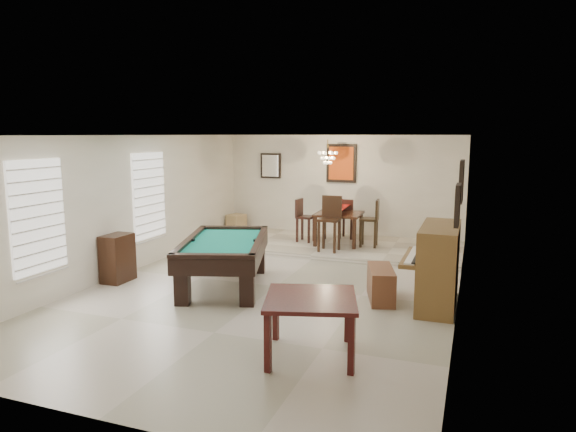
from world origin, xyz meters
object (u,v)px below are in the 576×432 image
Objects in this scene: dining_chair_south at (329,224)px; corner_bench at (236,222)px; pool_table at (225,264)px; piano_bench at (381,284)px; dining_chair_east at (369,223)px; dining_chair_west at (306,220)px; chandelier at (328,153)px; flower_vase at (339,202)px; dining_chair_north at (348,218)px; apothecary_chest at (118,258)px; upright_piano at (429,265)px; dining_table at (339,226)px; square_table at (311,327)px.

dining_chair_south reaches higher than corner_bench.
piano_bench is at bearing -13.23° from pool_table.
dining_chair_west is at bearing -95.38° from dining_chair_east.
flower_vase is at bearing 9.78° from chandelier.
piano_bench is 0.94× the size of dining_chair_west.
dining_chair_north is at bearing 57.28° from pool_table.
pool_table is 4.03× the size of chandelier.
chandelier is at bearing -16.91° from corner_bench.
flower_vase is at bearing -97.42° from dining_chair_east.
dining_chair_north reaches higher than corner_bench.
piano_bench is at bearing -42.26° from corner_bench.
apothecary_chest is 0.80× the size of dining_chair_east.
upright_piano reaches higher than pool_table.
dining_table reaches higher than pool_table.
square_table is at bearing -99.88° from piano_bench.
square_table is 5.86m from dining_table.
upright_piano is at bearing -13.82° from pool_table.
upright_piano is 5.38m from apothecary_chest.
flower_vase is at bearing 101.36° from square_table.
piano_bench is 1.57× the size of chandelier.
square_table is 1.76× the size of chandelier.
square_table is 2.42m from piano_bench.
apothecary_chest is 1.42× the size of chandelier.
pool_table is at bearing -179.62° from dining_chair_west.
upright_piano reaches higher than corner_bench.
square_table is at bearing 0.02° from dining_chair_east.
apothecary_chest is (-4.20, 1.81, 0.06)m from square_table.
pool_table is 1.61× the size of upright_piano.
apothecary_chest is 0.72× the size of dining_chair_south.
dining_chair_east is (-0.86, 3.32, 0.39)m from piano_bench.
dining_table is at bearing 52.21° from apothecary_chest.
piano_bench is at bearing -64.95° from flower_vase.
piano_bench is (0.42, 2.38, -0.10)m from square_table.
piano_bench is 3.85× the size of flower_vase.
upright_piano is 1.50× the size of dining_chair_west.
dining_chair_south is 1.68m from chandelier.
dining_chair_east is at bearing -12.46° from corner_bench.
dining_chair_west reaches higher than piano_bench.
dining_chair_west is at bearing 67.23° from pool_table.
dining_chair_south is 2.62× the size of corner_bench.
piano_bench is at bearing 10.10° from dining_chair_east.
upright_piano is at bearing -52.07° from chandelier.
square_table is 1.09× the size of dining_chair_north.
apothecary_chest is at bearing 155.26° from dining_chair_west.
apothecary_chest is 5.41m from dining_chair_east.
dining_chair_north reaches higher than apothecary_chest.
dining_chair_north is at bearing 87.29° from flower_vase.
dining_chair_east reaches higher than corner_bench.
piano_bench is 6.14m from corner_bench.
dining_table is 1.02× the size of dining_chair_west.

